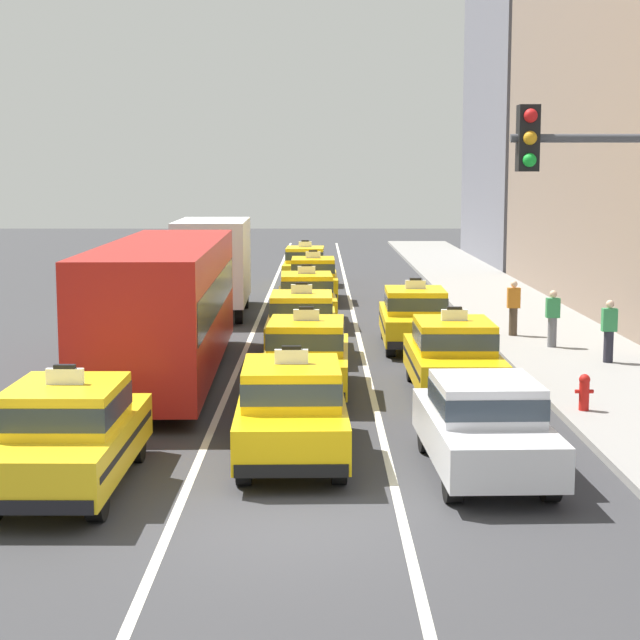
{
  "coord_description": "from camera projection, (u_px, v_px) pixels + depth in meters",
  "views": [
    {
      "loc": [
        0.45,
        -13.98,
        4.79
      ],
      "look_at": [
        0.48,
        11.29,
        1.3
      ],
      "focal_mm": 59.4,
      "sensor_mm": 36.0,
      "label": 1
    }
  ],
  "objects": [
    {
      "name": "taxi_right_third",
      "position": [
        413.0,
        316.0,
        29.29
      ],
      "size": [
        1.9,
        4.59,
        1.96
      ],
      "color": "black",
      "rests_on": "ground"
    },
    {
      "name": "fire_hydrant",
      "position": [
        583.0,
        390.0,
        20.9
      ],
      "size": [
        0.36,
        0.22,
        0.73
      ],
      "color": "red",
      "rests_on": "sidewalk_curb"
    },
    {
      "name": "pedestrian_by_storefront",
      "position": [
        512.0,
        308.0,
        30.58
      ],
      "size": [
        0.36,
        0.24,
        1.6
      ],
      "color": "#473828",
      "rests_on": "sidewalk_curb"
    },
    {
      "name": "taxi_center_second",
      "position": [
        305.0,
        355.0,
        23.0
      ],
      "size": [
        1.93,
        4.61,
        1.96
      ],
      "color": "black",
      "rests_on": "ground"
    },
    {
      "name": "lane_stripe_center_right",
      "position": [
        354.0,
        323.0,
        34.32
      ],
      "size": [
        0.14,
        80.0,
        0.01
      ],
      "primitive_type": "cube",
      "color": "silver",
      "rests_on": "ground"
    },
    {
      "name": "taxi_center_third",
      "position": [
        300.0,
        322.0,
        28.14
      ],
      "size": [
        1.83,
        4.56,
        1.96
      ],
      "color": "black",
      "rests_on": "ground"
    },
    {
      "name": "bus_left_second",
      "position": [
        164.0,
        302.0,
        24.73
      ],
      "size": [
        2.77,
        11.25,
        3.22
      ],
      "color": "black",
      "rests_on": "ground"
    },
    {
      "name": "ground_plane",
      "position": [
        286.0,
        526.0,
        14.5
      ],
      "size": [
        160.0,
        160.0,
        0.0
      ],
      "primitive_type": "plane",
      "color": "#353538"
    },
    {
      "name": "taxi_center_sixth",
      "position": [
        304.0,
        265.0,
        45.91
      ],
      "size": [
        1.93,
        4.6,
        1.96
      ],
      "color": "black",
      "rests_on": "ground"
    },
    {
      "name": "taxi_left_nearest",
      "position": [
        67.0,
        433.0,
        16.09
      ],
      "size": [
        1.84,
        4.57,
        1.96
      ],
      "color": "black",
      "rests_on": "ground"
    },
    {
      "name": "sidewalk_curb",
      "position": [
        561.0,
        345.0,
        29.36
      ],
      "size": [
        4.0,
        90.0,
        0.15
      ],
      "primitive_type": "cube",
      "color": "gray",
      "rests_on": "ground"
    },
    {
      "name": "pedestrian_mid_block",
      "position": [
        607.0,
        331.0,
        26.19
      ],
      "size": [
        0.36,
        0.24,
        1.56
      ],
      "color": "#23232D",
      "rests_on": "sidewalk_curb"
    },
    {
      "name": "taxi_center_nearest",
      "position": [
        290.0,
        408.0,
        17.81
      ],
      "size": [
        1.92,
        4.6,
        1.96
      ],
      "color": "black",
      "rests_on": "ground"
    },
    {
      "name": "pedestrian_trailing",
      "position": [
        551.0,
        318.0,
        28.53
      ],
      "size": [
        0.36,
        0.24,
        1.54
      ],
      "color": "slate",
      "rests_on": "sidewalk_curb"
    },
    {
      "name": "box_truck_left_third",
      "position": [
        213.0,
        263.0,
        36.23
      ],
      "size": [
        2.41,
        7.01,
        3.27
      ],
      "color": "black",
      "rests_on": "ground"
    },
    {
      "name": "taxi_center_fourth",
      "position": [
        305.0,
        298.0,
        33.72
      ],
      "size": [
        1.94,
        4.61,
        1.96
      ],
      "color": "black",
      "rests_on": "ground"
    },
    {
      "name": "taxi_center_fifth",
      "position": [
        312.0,
        278.0,
        39.97
      ],
      "size": [
        1.84,
        4.57,
        1.96
      ],
      "color": "black",
      "rests_on": "ground"
    },
    {
      "name": "lane_stripe_left_center",
      "position": [
        255.0,
        323.0,
        34.31
      ],
      "size": [
        0.14,
        80.0,
        0.01
      ],
      "primitive_type": "cube",
      "color": "silver",
      "rests_on": "ground"
    },
    {
      "name": "sedan_right_nearest",
      "position": [
        483.0,
        423.0,
        16.85
      ],
      "size": [
        1.91,
        4.36,
        1.58
      ],
      "color": "black",
      "rests_on": "ground"
    },
    {
      "name": "taxi_right_second",
      "position": [
        452.0,
        355.0,
        23.0
      ],
      "size": [
        1.82,
        4.56,
        1.96
      ],
      "color": "black",
      "rests_on": "ground"
    }
  ]
}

